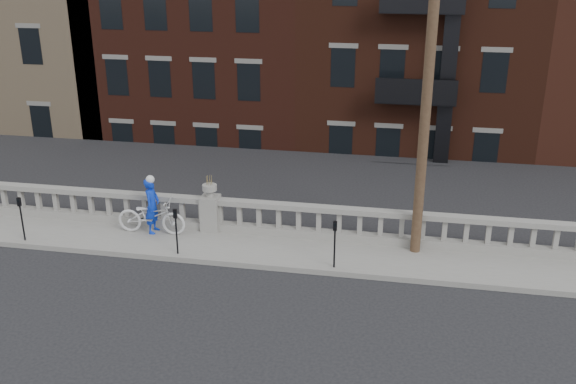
# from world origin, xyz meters

# --- Properties ---
(ground) EXTENTS (120.00, 120.00, 0.00)m
(ground) POSITION_xyz_m (0.00, 0.00, 0.00)
(ground) COLOR black
(ground) RESTS_ON ground
(sidewalk) EXTENTS (32.00, 2.20, 0.15)m
(sidewalk) POSITION_xyz_m (0.00, 3.00, 0.07)
(sidewalk) COLOR gray
(sidewalk) RESTS_ON ground
(balustrade) EXTENTS (28.00, 0.34, 1.03)m
(balustrade) POSITION_xyz_m (0.00, 3.95, 0.64)
(balustrade) COLOR gray
(balustrade) RESTS_ON sidewalk
(planter_pedestal) EXTENTS (0.55, 0.55, 1.76)m
(planter_pedestal) POSITION_xyz_m (0.00, 3.95, 0.83)
(planter_pedestal) COLOR gray
(planter_pedestal) RESTS_ON sidewalk
(lower_level) EXTENTS (80.00, 44.00, 20.80)m
(lower_level) POSITION_xyz_m (0.56, 23.04, 2.63)
(lower_level) COLOR #605E59
(lower_level) RESTS_ON ground
(utility_pole) EXTENTS (1.60, 0.28, 10.00)m
(utility_pole) POSITION_xyz_m (6.20, 3.60, 5.24)
(utility_pole) COLOR #422D1E
(utility_pole) RESTS_ON sidewalk
(parking_meter_b) EXTENTS (0.10, 0.09, 1.36)m
(parking_meter_b) POSITION_xyz_m (-5.23, 2.15, 1.00)
(parking_meter_b) COLOR black
(parking_meter_b) RESTS_ON sidewalk
(parking_meter_c) EXTENTS (0.10, 0.09, 1.36)m
(parking_meter_c) POSITION_xyz_m (-0.44, 2.15, 1.00)
(parking_meter_c) COLOR black
(parking_meter_c) RESTS_ON sidewalk
(parking_meter_d) EXTENTS (0.10, 0.09, 1.36)m
(parking_meter_d) POSITION_xyz_m (4.04, 2.15, 1.00)
(parking_meter_d) COLOR black
(parking_meter_d) RESTS_ON sidewalk
(bicycle) EXTENTS (2.14, 0.77, 1.12)m
(bicycle) POSITION_xyz_m (-1.69, 3.37, 0.71)
(bicycle) COLOR silver
(bicycle) RESTS_ON sidewalk
(cyclist) EXTENTS (0.42, 0.64, 1.72)m
(cyclist) POSITION_xyz_m (-1.67, 3.45, 1.01)
(cyclist) COLOR #0D2FC5
(cyclist) RESTS_ON sidewalk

